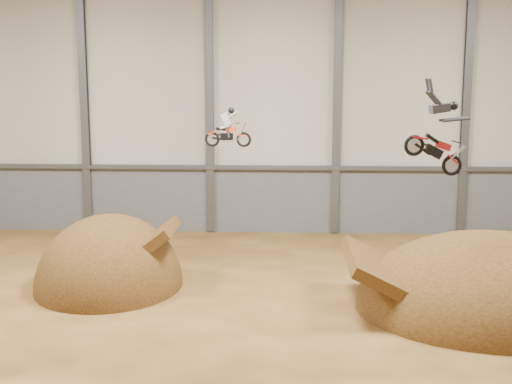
{
  "coord_description": "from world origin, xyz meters",
  "views": [
    {
      "loc": [
        0.71,
        -22.68,
        8.97
      ],
      "look_at": [
        -0.43,
        4.0,
        4.16
      ],
      "focal_mm": 50.0,
      "sensor_mm": 36.0,
      "label": 1
    }
  ],
  "objects_px": {
    "landing_ramp": "(489,309)",
    "fmx_rider_a": "(228,125)",
    "fmx_rider_b": "(430,127)",
    "takeoff_ramp": "(110,286)"
  },
  "relations": [
    {
      "from": "takeoff_ramp",
      "to": "fmx_rider_a",
      "type": "height_order",
      "value": "fmx_rider_a"
    },
    {
      "from": "landing_ramp",
      "to": "fmx_rider_a",
      "type": "distance_m",
      "value": 12.44
    },
    {
      "from": "landing_ramp",
      "to": "fmx_rider_b",
      "type": "relative_size",
      "value": 3.3
    },
    {
      "from": "fmx_rider_a",
      "to": "fmx_rider_b",
      "type": "bearing_deg",
      "value": -24.26
    },
    {
      "from": "landing_ramp",
      "to": "fmx_rider_b",
      "type": "xyz_separation_m",
      "value": [
        -2.71,
        -1.17,
        6.86
      ]
    },
    {
      "from": "takeoff_ramp",
      "to": "landing_ramp",
      "type": "relative_size",
      "value": 0.69
    },
    {
      "from": "takeoff_ramp",
      "to": "landing_ramp",
      "type": "distance_m",
      "value": 14.92
    },
    {
      "from": "fmx_rider_a",
      "to": "fmx_rider_b",
      "type": "relative_size",
      "value": 0.65
    },
    {
      "from": "landing_ramp",
      "to": "fmx_rider_b",
      "type": "height_order",
      "value": "fmx_rider_b"
    },
    {
      "from": "takeoff_ramp",
      "to": "fmx_rider_b",
      "type": "height_order",
      "value": "fmx_rider_b"
    }
  ]
}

